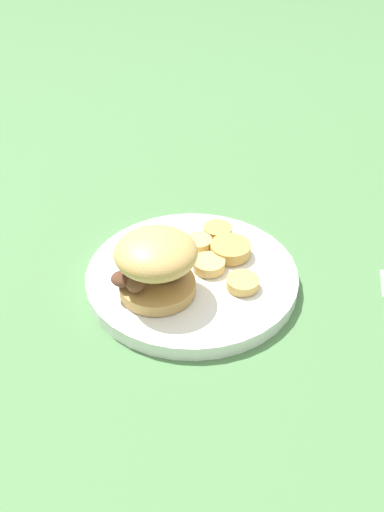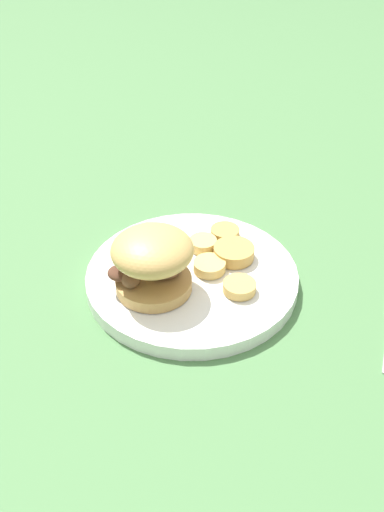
% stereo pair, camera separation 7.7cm
% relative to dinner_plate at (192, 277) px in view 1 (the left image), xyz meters
% --- Properties ---
extents(ground_plane, '(4.00, 4.00, 0.00)m').
position_rel_dinner_plate_xyz_m(ground_plane, '(0.00, 0.00, -0.01)').
color(ground_plane, '#4C7A47').
extents(dinner_plate, '(0.28, 0.28, 0.02)m').
position_rel_dinner_plate_xyz_m(dinner_plate, '(0.00, 0.00, 0.00)').
color(dinner_plate, white).
rests_on(dinner_plate, ground_plane).
extents(sandwich, '(0.11, 0.10, 0.08)m').
position_rel_dinner_plate_xyz_m(sandwich, '(-0.05, -0.03, 0.05)').
color(sandwich, tan).
rests_on(sandwich, dinner_plate).
extents(potato_round_0, '(0.04, 0.04, 0.01)m').
position_rel_dinner_plate_xyz_m(potato_round_0, '(0.05, 0.07, 0.02)').
color(potato_round_0, tan).
rests_on(potato_round_0, dinner_plate).
extents(potato_round_1, '(0.04, 0.04, 0.01)m').
position_rel_dinner_plate_xyz_m(potato_round_1, '(0.06, -0.05, 0.02)').
color(potato_round_1, tan).
rests_on(potato_round_1, dinner_plate).
extents(potato_round_2, '(0.04, 0.04, 0.01)m').
position_rel_dinner_plate_xyz_m(potato_round_2, '(0.02, 0.05, 0.02)').
color(potato_round_2, '#DBB766').
rests_on(potato_round_2, dinner_plate).
extents(potato_round_3, '(0.04, 0.04, 0.01)m').
position_rel_dinner_plate_xyz_m(potato_round_3, '(0.02, -0.00, 0.02)').
color(potato_round_3, '#DBB766').
rests_on(potato_round_3, dinner_plate).
extents(potato_round_4, '(0.06, 0.06, 0.02)m').
position_rel_dinner_plate_xyz_m(potato_round_4, '(0.06, 0.02, 0.02)').
color(potato_round_4, tan).
rests_on(potato_round_4, dinner_plate).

